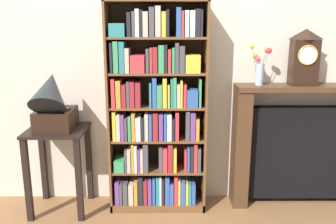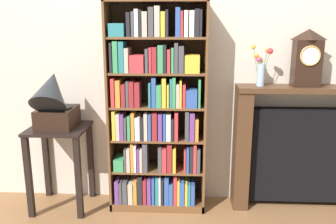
{
  "view_description": "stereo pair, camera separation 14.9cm",
  "coord_description": "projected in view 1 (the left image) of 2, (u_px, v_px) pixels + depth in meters",
  "views": [
    {
      "loc": [
        0.07,
        -2.67,
        1.49
      ],
      "look_at": [
        0.08,
        0.09,
        0.81
      ],
      "focal_mm": 38.12,
      "sensor_mm": 36.0,
      "label": 1
    },
    {
      "loc": [
        0.22,
        -2.66,
        1.49
      ],
      "look_at": [
        0.08,
        0.09,
        0.81
      ],
      "focal_mm": 38.12,
      "sensor_mm": 36.0,
      "label": 2
    }
  ],
  "objects": [
    {
      "name": "ground_plane",
      "position": [
        158.0,
        211.0,
        2.95
      ],
      "size": [
        7.8,
        6.4,
        0.02
      ],
      "primitive_type": "cube",
      "color": "brown"
    },
    {
      "name": "wall_back",
      "position": [
        183.0,
        48.0,
        2.91
      ],
      "size": [
        4.8,
        0.08,
        2.6
      ],
      "primitive_type": "cube",
      "color": "beige",
      "rests_on": "ground"
    },
    {
      "name": "bookshelf",
      "position": [
        157.0,
        115.0,
        2.84
      ],
      "size": [
        0.77,
        0.3,
        1.67
      ],
      "color": "brown",
      "rests_on": "ground"
    },
    {
      "name": "side_table_left",
      "position": [
        59.0,
        153.0,
        2.85
      ],
      "size": [
        0.46,
        0.43,
        0.69
      ],
      "color": "black",
      "rests_on": "ground"
    },
    {
      "name": "gramophone",
      "position": [
        52.0,
        102.0,
        2.7
      ],
      "size": [
        0.28,
        0.45,
        0.52
      ],
      "color": "black",
      "rests_on": "side_table_left"
    },
    {
      "name": "fireplace_mantel",
      "position": [
        303.0,
        146.0,
        2.97
      ],
      "size": [
        1.18,
        0.24,
        1.02
      ],
      "color": "#472D1C",
      "rests_on": "ground"
    },
    {
      "name": "mantel_clock",
      "position": [
        304.0,
        57.0,
        2.77
      ],
      "size": [
        0.2,
        0.14,
        0.44
      ],
      "color": "black",
      "rests_on": "fireplace_mantel"
    },
    {
      "name": "flower_vase",
      "position": [
        260.0,
        67.0,
        2.79
      ],
      "size": [
        0.16,
        0.11,
        0.32
      ],
      "color": "#99B2D1",
      "rests_on": "fireplace_mantel"
    }
  ]
}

